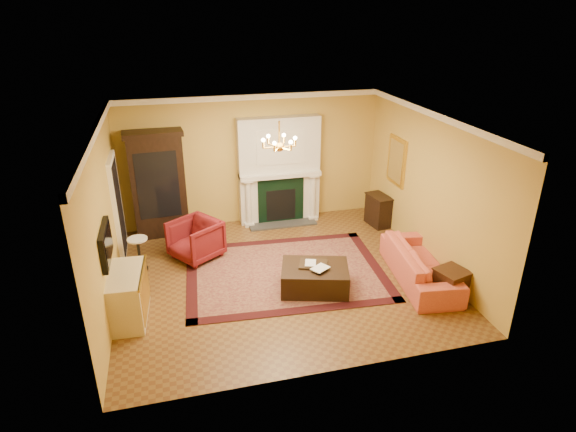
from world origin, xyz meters
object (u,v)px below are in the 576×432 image
object	(u,v)px
china_cabinet	(158,186)
commode	(128,296)
end_table	(450,285)
wingback_armchair	(195,238)
pedestal_table	(139,252)
coral_sofa	(421,259)
console_table	(378,211)
leather_ottoman	(315,278)

from	to	relation	value
china_cabinet	commode	world-z (taller)	china_cabinet
china_cabinet	end_table	size ratio (longest dim) A/B	4.20
wingback_armchair	pedestal_table	distance (m)	1.13
coral_sofa	console_table	world-z (taller)	coral_sofa
coral_sofa	console_table	bearing A→B (deg)	1.58
wingback_armchair	leather_ottoman	xyz separation A→B (m)	(2.00, -1.75, -0.21)
pedestal_table	coral_sofa	world-z (taller)	coral_sofa
pedestal_table	china_cabinet	bearing A→B (deg)	74.02
wingback_armchair	commode	size ratio (longest dim) A/B	0.79
console_table	pedestal_table	bearing A→B (deg)	-179.80
china_cabinet	wingback_armchair	world-z (taller)	china_cabinet
console_table	leather_ottoman	bearing A→B (deg)	-142.83
end_table	commode	bearing A→B (deg)	171.59
commode	console_table	xyz separation A→B (m)	(5.51, 2.41, -0.07)
wingback_armchair	commode	world-z (taller)	wingback_armchair
wingback_armchair	console_table	xyz separation A→B (m)	(4.28, 0.58, -0.10)
china_cabinet	commode	xyz separation A→B (m)	(-0.58, -3.19, -0.71)
wingback_armchair	console_table	distance (m)	4.32
console_table	leather_ottoman	world-z (taller)	console_table
china_cabinet	wingback_armchair	distance (m)	1.65
coral_sofa	leather_ottoman	world-z (taller)	coral_sofa
leather_ottoman	coral_sofa	bearing A→B (deg)	11.88
pedestal_table	commode	bearing A→B (deg)	-94.55
wingback_armchair	pedestal_table	bearing A→B (deg)	-112.36
end_table	china_cabinet	bearing A→B (deg)	140.64
wingback_armchair	leather_ottoman	size ratio (longest dim) A/B	0.75
china_cabinet	pedestal_table	size ratio (longest dim) A/B	3.30
commode	china_cabinet	bearing A→B (deg)	83.34
china_cabinet	end_table	bearing A→B (deg)	-43.66
china_cabinet	wingback_armchair	size ratio (longest dim) A/B	2.52
wingback_armchair	commode	distance (m)	2.21
pedestal_table	end_table	bearing A→B (deg)	-24.22
coral_sofa	end_table	bearing A→B (deg)	-156.85
commode	console_table	size ratio (longest dim) A/B	1.60
wingback_armchair	china_cabinet	bearing A→B (deg)	170.75
end_table	leather_ottoman	world-z (taller)	end_table
pedestal_table	end_table	xyz separation A→B (m)	(5.32, -2.39, -0.13)
pedestal_table	leather_ottoman	xyz separation A→B (m)	(3.10, -1.51, -0.16)
end_table	console_table	bearing A→B (deg)	88.93
china_cabinet	end_table	world-z (taller)	china_cabinet
console_table	end_table	bearing A→B (deg)	-99.52
pedestal_table	console_table	world-z (taller)	console_table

